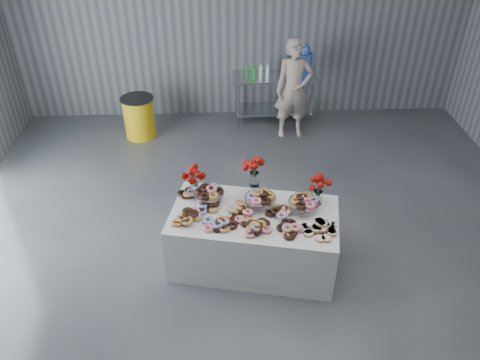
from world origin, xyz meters
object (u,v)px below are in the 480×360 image
object	(u,v)px
trash_barrel	(139,117)
display_table	(254,239)
prep_table	(274,90)
water_jug	(304,61)
person	(294,89)

from	to	relation	value
trash_barrel	display_table	bearing A→B (deg)	-61.18
prep_table	water_jug	distance (m)	0.73
prep_table	display_table	bearing A→B (deg)	-99.61
water_jug	person	bearing A→B (deg)	-114.57
display_table	water_jug	distance (m)	3.91
prep_table	person	distance (m)	0.62
prep_table	water_jug	world-z (taller)	water_jug
water_jug	trash_barrel	xyz separation A→B (m)	(-2.89, -0.45, -0.78)
display_table	person	size ratio (longest dim) A/B	1.11
water_jug	person	distance (m)	0.63
water_jug	prep_table	bearing A→B (deg)	180.00
trash_barrel	water_jug	bearing A→B (deg)	8.76
water_jug	display_table	bearing A→B (deg)	-107.01
prep_table	person	world-z (taller)	person
display_table	person	bearing A→B (deg)	74.28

